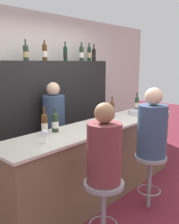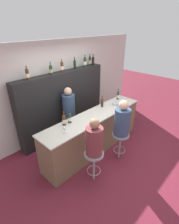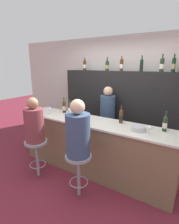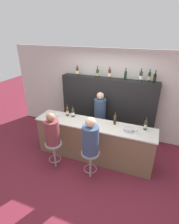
{
  "view_description": "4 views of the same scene",
  "coord_description": "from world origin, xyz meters",
  "px_view_note": "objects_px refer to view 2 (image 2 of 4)",
  "views": [
    {
      "loc": [
        -2.47,
        -1.75,
        1.8
      ],
      "look_at": [
        -0.22,
        0.28,
        1.2
      ],
      "focal_mm": 40.0,
      "sensor_mm": 36.0,
      "label": 1
    },
    {
      "loc": [
        -2.74,
        -2.15,
        2.95
      ],
      "look_at": [
        -0.18,
        0.29,
        1.14
      ],
      "focal_mm": 28.0,
      "sensor_mm": 36.0,
      "label": 2
    },
    {
      "loc": [
        1.54,
        -2.23,
        1.97
      ],
      "look_at": [
        -0.11,
        0.36,
        1.13
      ],
      "focal_mm": 28.0,
      "sensor_mm": 36.0,
      "label": 3
    },
    {
      "loc": [
        1.23,
        -3.16,
        3.06
      ],
      "look_at": [
        -0.12,
        0.31,
        1.28
      ],
      "focal_mm": 28.0,
      "sensor_mm": 36.0,
      "label": 4
    }
  ],
  "objects_px": {
    "metal_bowl": "(116,103)",
    "bar_stool_right": "(120,139)",
    "wine_bottle_backbar_1": "(51,69)",
    "bar_stool_left": "(94,159)",
    "guest_seated_left": "(94,140)",
    "wine_glass_1": "(122,100)",
    "wine_bottle_backbar_2": "(62,67)",
    "wine_glass_0": "(64,129)",
    "wine_bottle_counter_2": "(102,102)",
    "wine_bottle_backbar_3": "(75,64)",
    "wine_bottle_backbar_6": "(93,61)",
    "wine_bottle_counter_3": "(118,95)",
    "bartender": "(69,116)",
    "wine_bottle_backbar_0": "(27,74)",
    "guest_seated_right": "(122,120)",
    "wine_bottle_backbar_4": "(85,62)",
    "wine_bottle_counter_1": "(70,118)",
    "wine_bottle_backbar_5": "(90,61)"
  },
  "relations": [
    {
      "from": "metal_bowl",
      "to": "bar_stool_right",
      "type": "relative_size",
      "value": 0.33
    },
    {
      "from": "wine_bottle_backbar_1",
      "to": "bar_stool_left",
      "type": "height_order",
      "value": "wine_bottle_backbar_1"
    },
    {
      "from": "wine_bottle_backbar_1",
      "to": "guest_seated_left",
      "type": "bearing_deg",
      "value": -103.12
    },
    {
      "from": "wine_bottle_backbar_1",
      "to": "wine_glass_1",
      "type": "bearing_deg",
      "value": -42.68
    },
    {
      "from": "wine_bottle_backbar_2",
      "to": "wine_glass_0",
      "type": "distance_m",
      "value": 1.8
    },
    {
      "from": "wine_bottle_counter_2",
      "to": "wine_bottle_backbar_3",
      "type": "xyz_separation_m",
      "value": [
        -0.01,
        0.99,
        0.83
      ]
    },
    {
      "from": "wine_bottle_backbar_6",
      "to": "guest_seated_left",
      "type": "bearing_deg",
      "value": -136.79
    },
    {
      "from": "wine_bottle_counter_3",
      "to": "bartender",
      "type": "relative_size",
      "value": 0.2
    },
    {
      "from": "wine_bottle_backbar_0",
      "to": "wine_bottle_backbar_1",
      "type": "relative_size",
      "value": 0.99
    },
    {
      "from": "wine_glass_0",
      "to": "bar_stool_right",
      "type": "relative_size",
      "value": 0.21
    },
    {
      "from": "wine_bottle_backbar_6",
      "to": "bar_stool_left",
      "type": "height_order",
      "value": "wine_bottle_backbar_6"
    },
    {
      "from": "wine_glass_0",
      "to": "wine_glass_1",
      "type": "distance_m",
      "value": 1.99
    },
    {
      "from": "bartender",
      "to": "guest_seated_left",
      "type": "bearing_deg",
      "value": -113.21
    },
    {
      "from": "wine_bottle_backbar_1",
      "to": "wine_bottle_backbar_2",
      "type": "bearing_deg",
      "value": -0.0
    },
    {
      "from": "wine_bottle_backbar_6",
      "to": "guest_seated_right",
      "type": "height_order",
      "value": "wine_bottle_backbar_6"
    },
    {
      "from": "wine_bottle_backbar_1",
      "to": "wine_bottle_backbar_6",
      "type": "bearing_deg",
      "value": -0.0
    },
    {
      "from": "wine_glass_0",
      "to": "bar_stool_left",
      "type": "relative_size",
      "value": 0.21
    },
    {
      "from": "guest_seated_left",
      "to": "wine_bottle_backbar_1",
      "type": "bearing_deg",
      "value": 76.88
    },
    {
      "from": "wine_glass_0",
      "to": "bar_stool_right",
      "type": "bearing_deg",
      "value": -27.4
    },
    {
      "from": "wine_bottle_backbar_6",
      "to": "guest_seated_right",
      "type": "bearing_deg",
      "value": -119.38
    },
    {
      "from": "bartender",
      "to": "wine_bottle_backbar_6",
      "type": "bearing_deg",
      "value": 14.7
    },
    {
      "from": "metal_bowl",
      "to": "bar_stool_right",
      "type": "bearing_deg",
      "value": -135.98
    },
    {
      "from": "wine_bottle_counter_3",
      "to": "bar_stool_right",
      "type": "distance_m",
      "value": 1.43
    },
    {
      "from": "wine_bottle_backbar_1",
      "to": "metal_bowl",
      "type": "height_order",
      "value": "wine_bottle_backbar_1"
    },
    {
      "from": "bar_stool_left",
      "to": "wine_glass_0",
      "type": "bearing_deg",
      "value": 111.05
    },
    {
      "from": "wine_bottle_counter_2",
      "to": "wine_bottle_backbar_0",
      "type": "xyz_separation_m",
      "value": [
        -1.41,
        0.99,
        0.83
      ]
    },
    {
      "from": "wine_bottle_backbar_6",
      "to": "bartender",
      "type": "bearing_deg",
      "value": -165.3
    },
    {
      "from": "wine_bottle_backbar_2",
      "to": "guest_seated_right",
      "type": "bearing_deg",
      "value": -85.5
    },
    {
      "from": "bar_stool_right",
      "to": "wine_glass_0",
      "type": "bearing_deg",
      "value": 152.6
    },
    {
      "from": "bar_stool_right",
      "to": "bartender",
      "type": "relative_size",
      "value": 0.45
    },
    {
      "from": "guest_seated_right",
      "to": "wine_bottle_backbar_2",
      "type": "bearing_deg",
      "value": 94.5
    },
    {
      "from": "wine_bottle_backbar_4",
      "to": "wine_glass_0",
      "type": "bearing_deg",
      "value": -146.04
    },
    {
      "from": "wine_bottle_counter_2",
      "to": "bar_stool_left",
      "type": "relative_size",
      "value": 0.45
    },
    {
      "from": "wine_bottle_counter_1",
      "to": "wine_bottle_backbar_5",
      "type": "relative_size",
      "value": 0.86
    },
    {
      "from": "wine_bottle_backbar_2",
      "to": "bar_stool_left",
      "type": "bearing_deg",
      "value": -112.92
    },
    {
      "from": "wine_bottle_backbar_6",
      "to": "guest_seated_right",
      "type": "xyz_separation_m",
      "value": [
        -1.03,
        -1.82,
        -0.91
      ]
    },
    {
      "from": "wine_bottle_backbar_3",
      "to": "wine_glass_1",
      "type": "relative_size",
      "value": 2.56
    },
    {
      "from": "wine_bottle_backbar_0",
      "to": "wine_bottle_backbar_2",
      "type": "height_order",
      "value": "wine_bottle_backbar_2"
    },
    {
      "from": "wine_bottle_backbar_3",
      "to": "wine_bottle_backbar_5",
      "type": "bearing_deg",
      "value": -0.0
    },
    {
      "from": "wine_glass_0",
      "to": "guest_seated_left",
      "type": "relative_size",
      "value": 0.18
    },
    {
      "from": "wine_bottle_counter_1",
      "to": "wine_bottle_backbar_4",
      "type": "bearing_deg",
      "value": 33.76
    },
    {
      "from": "wine_bottle_backbar_3",
      "to": "wine_bottle_counter_1",
      "type": "bearing_deg",
      "value": -137.73
    },
    {
      "from": "wine_bottle_backbar_4",
      "to": "guest_seated_right",
      "type": "bearing_deg",
      "value": -110.61
    },
    {
      "from": "wine_bottle_counter_3",
      "to": "wine_bottle_backbar_2",
      "type": "height_order",
      "value": "wine_bottle_backbar_2"
    },
    {
      "from": "bartender",
      "to": "wine_bottle_counter_2",
      "type": "bearing_deg",
      "value": -48.17
    },
    {
      "from": "guest_seated_left",
      "to": "bartender",
      "type": "height_order",
      "value": "bartender"
    },
    {
      "from": "wine_bottle_backbar_4",
      "to": "wine_bottle_backbar_6",
      "type": "xyz_separation_m",
      "value": [
        0.34,
        0.0,
        -0.01
      ]
    },
    {
      "from": "wine_glass_0",
      "to": "metal_bowl",
      "type": "distance_m",
      "value": 1.81
    },
    {
      "from": "wine_bottle_counter_2",
      "to": "wine_bottle_counter_3",
      "type": "bearing_deg",
      "value": 0.0
    },
    {
      "from": "wine_glass_1",
      "to": "bar_stool_left",
      "type": "relative_size",
      "value": 0.18
    }
  ]
}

